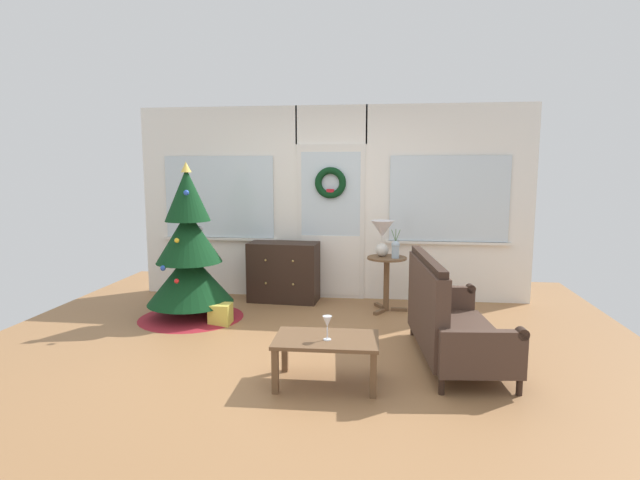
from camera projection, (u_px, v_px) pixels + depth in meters
ground_plane at (308, 350)px, 4.93m from camera, size 6.76×6.76×0.00m
back_wall_with_door at (331, 203)px, 6.79m from camera, size 5.20×0.19×2.55m
christmas_tree at (189, 260)px, 5.91m from camera, size 1.22×1.22×1.82m
dresser_cabinet at (284, 272)px, 6.71m from camera, size 0.92×0.48×0.78m
settee_sofa at (447, 320)px, 4.62m from camera, size 0.86×1.61×0.96m
side_table at (387, 273)px, 6.23m from camera, size 0.50×0.48×0.67m
table_lamp at (382, 233)px, 6.20m from camera, size 0.28×0.28×0.44m
flower_vase at (395, 248)px, 6.11m from camera, size 0.11×0.10×0.35m
coffee_table at (326, 345)px, 4.13m from camera, size 0.85×0.54×0.39m
wine_glass at (327, 323)px, 4.05m from camera, size 0.08×0.08×0.20m
gift_box at (221, 314)px, 5.73m from camera, size 0.23×0.21×0.23m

